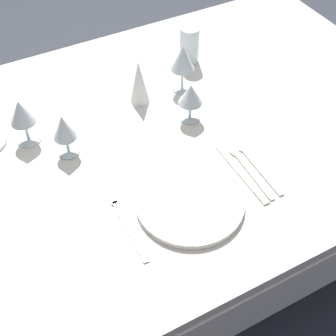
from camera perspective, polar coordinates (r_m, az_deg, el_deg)
The scene contains 13 objects.
ground_plane at distance 1.95m, azimuth -1.73°, elevation -11.89°, with size 6.00×6.00×0.00m, color #383D47.
dining_table at distance 1.42m, azimuth -2.32°, elevation 1.64°, with size 1.80×1.11×0.74m.
dinner_plate at distance 1.19m, azimuth 2.72°, elevation -4.14°, with size 0.28×0.28×0.02m, color white.
fork_outer at distance 1.16m, azimuth -5.24°, elevation -6.65°, with size 0.02×0.23×0.00m.
dinner_knife at distance 1.27m, azimuth 9.07°, elevation -0.80°, with size 0.02×0.24×0.00m.
spoon_soup at distance 1.29m, azimuth 9.50°, elevation 0.26°, with size 0.03×0.21×0.01m.
spoon_dessert at distance 1.31m, azimuth 10.39°, elevation 0.78°, with size 0.03×0.22×0.01m.
wine_glass_centre at distance 1.28m, azimuth -12.66°, elevation 4.71°, with size 0.07×0.07×0.13m.
wine_glass_left at distance 1.35m, azimuth -17.56°, elevation 6.33°, with size 0.07×0.07×0.14m.
wine_glass_right at distance 1.46m, azimuth 1.81°, elevation 13.15°, with size 0.08×0.08×0.16m.
wine_glass_far at distance 1.36m, azimuth 2.80°, elevation 8.85°, with size 0.07×0.07×0.13m.
drink_tumbler at distance 1.63m, azimuth 2.63°, elevation 14.60°, with size 0.07×0.07×0.13m.
napkin_folded at distance 1.44m, azimuth -3.57°, elevation 10.50°, with size 0.06×0.06×0.15m, color white.
Camera 1 is at (-0.41, -0.90, 1.68)m, focal length 49.70 mm.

